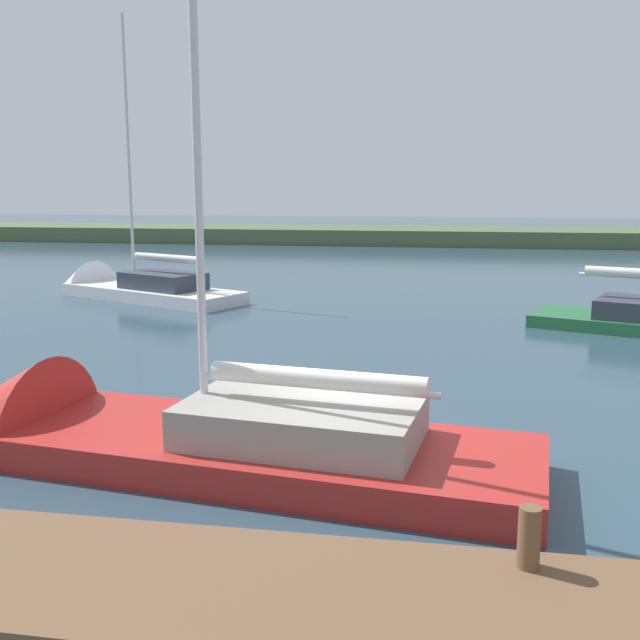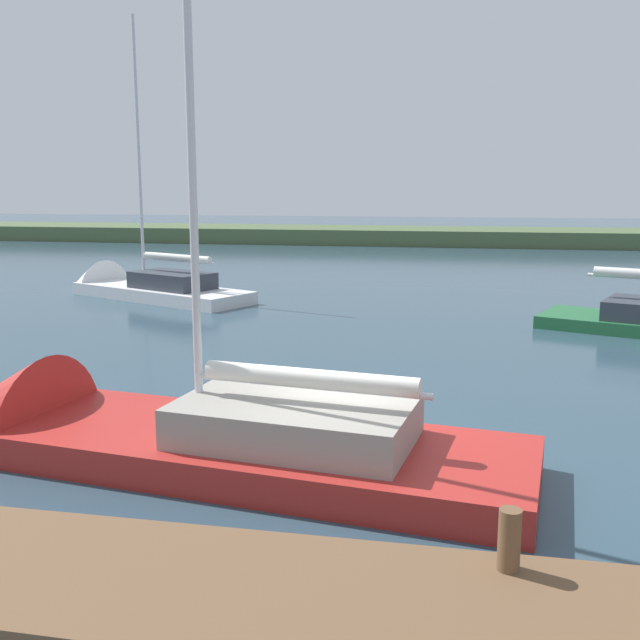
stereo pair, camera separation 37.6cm
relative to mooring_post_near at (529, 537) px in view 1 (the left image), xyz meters
name	(u,v)px [view 1 (the left image)]	position (x,y,z in m)	size (l,w,h in m)	color
ground_plane	(352,457)	(2.32, -4.50, -1.03)	(200.00, 200.00, 0.00)	#2D4756
far_shoreline	(425,243)	(2.32, -51.95, -1.03)	(180.00, 8.00, 2.40)	#4C603D
dock_pier	(285,621)	(2.32, 0.77, -0.67)	(23.22, 2.20, 0.71)	brown
mooring_post_near	(529,537)	(0.00, 0.00, 0.00)	(0.23, 0.23, 0.63)	brown
sailboat_behind_pier	(121,291)	(14.10, -21.11, -0.84)	(10.06, 6.51, 12.22)	white
sailboat_far_left	(140,443)	(5.90, -4.09, -0.85)	(11.29, 4.38, 12.08)	#B22823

